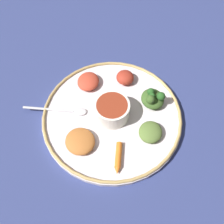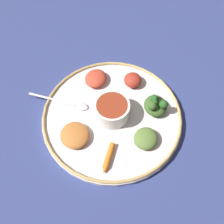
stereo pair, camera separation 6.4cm
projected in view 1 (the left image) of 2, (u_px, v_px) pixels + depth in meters
ground_plane at (112, 118)px, 0.66m from camera, size 2.40×2.40×0.00m
platter at (112, 116)px, 0.66m from camera, size 0.37×0.37×0.01m
platter_rim at (112, 114)px, 0.65m from camera, size 0.36×0.36×0.01m
center_bowl at (112, 110)px, 0.63m from camera, size 0.09×0.09×0.05m
spoon at (65, 110)px, 0.65m from camera, size 0.15×0.10×0.01m
greens_pile at (153, 98)px, 0.65m from camera, size 0.07×0.07×0.05m
carrot_near_spoon at (118, 158)px, 0.58m from camera, size 0.05×0.07×0.01m
mound_chickpea at (80, 141)px, 0.60m from camera, size 0.09×0.09×0.02m
mound_berbere_red at (88, 81)px, 0.69m from camera, size 0.09×0.09×0.03m
mound_collards at (150, 132)px, 0.61m from camera, size 0.08×0.08×0.03m
mound_beet at (125, 77)px, 0.69m from camera, size 0.05×0.05×0.03m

